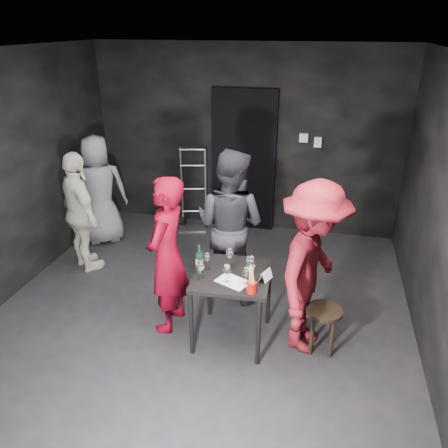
% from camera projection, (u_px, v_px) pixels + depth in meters
% --- Properties ---
extents(floor, '(4.50, 5.00, 0.02)m').
position_uv_depth(floor, '(199.00, 318.00, 4.75)').
color(floor, black).
rests_on(floor, ground).
extents(ceiling, '(4.50, 5.00, 0.02)m').
position_uv_depth(ceiling, '(191.00, 52.00, 3.62)').
color(ceiling, silver).
rests_on(ceiling, ground).
extents(wall_back, '(4.50, 0.04, 2.70)m').
position_uv_depth(wall_back, '(245.00, 140.00, 6.39)').
color(wall_back, black).
rests_on(wall_back, ground).
extents(wall_front, '(4.50, 0.04, 2.70)m').
position_uv_depth(wall_front, '(35.00, 404.00, 1.98)').
color(wall_front, black).
rests_on(wall_front, ground).
extents(wall_right, '(0.04, 5.00, 2.70)m').
position_uv_depth(wall_right, '(448.00, 226.00, 3.71)').
color(wall_right, black).
rests_on(wall_right, ground).
extents(doorway, '(0.95, 0.10, 2.10)m').
position_uv_depth(doorway, '(244.00, 161.00, 6.47)').
color(doorway, black).
rests_on(doorway, ground).
extents(wallbox_upper, '(0.12, 0.06, 0.12)m').
position_uv_depth(wallbox_upper, '(304.00, 138.00, 6.13)').
color(wallbox_upper, '#B7B7B2').
rests_on(wallbox_upper, wall_back).
extents(wallbox_lower, '(0.10, 0.06, 0.14)m').
position_uv_depth(wallbox_lower, '(318.00, 142.00, 6.10)').
color(wallbox_lower, '#B7B7B2').
rests_on(wallbox_lower, wall_back).
extents(hand_truck, '(0.42, 0.35, 1.26)m').
position_uv_depth(hand_truck, '(194.00, 214.00, 6.74)').
color(hand_truck, '#B2B2B7').
rests_on(hand_truck, floor).
extents(tasting_table, '(0.72, 0.72, 0.75)m').
position_uv_depth(tasting_table, '(232.00, 282.00, 4.20)').
color(tasting_table, black).
rests_on(tasting_table, floor).
extents(stool, '(0.34, 0.34, 0.47)m').
position_uv_depth(stool, '(324.00, 318.00, 4.15)').
color(stool, black).
rests_on(stool, floor).
extents(server_red, '(0.46, 0.68, 1.80)m').
position_uv_depth(server_red, '(167.00, 249.00, 4.29)').
color(server_red, maroon).
rests_on(server_red, floor).
extents(woman_black, '(1.09, 0.79, 2.01)m').
position_uv_depth(woman_black, '(230.00, 214.00, 4.81)').
color(woman_black, '#28272F').
rests_on(woman_black, floor).
extents(man_maroon, '(0.86, 1.36, 1.95)m').
position_uv_depth(man_maroon, '(313.00, 258.00, 3.98)').
color(man_maroon, maroon).
rests_on(man_maroon, floor).
extents(bystander_cream, '(1.01, 0.93, 1.59)m').
position_uv_depth(bystander_cream, '(80.00, 211.00, 5.40)').
color(bystander_cream, silver).
rests_on(bystander_cream, floor).
extents(bystander_grey, '(0.90, 0.77, 1.62)m').
position_uv_depth(bystander_grey, '(99.00, 188.00, 6.11)').
color(bystander_grey, slate).
rests_on(bystander_grey, floor).
extents(tasting_mat, '(0.34, 0.29, 0.00)m').
position_uv_depth(tasting_mat, '(233.00, 281.00, 4.03)').
color(tasting_mat, white).
rests_on(tasting_mat, tasting_table).
extents(wine_glass_a, '(0.09, 0.09, 0.21)m').
position_uv_depth(wine_glass_a, '(201.00, 269.00, 4.03)').
color(wine_glass_a, white).
rests_on(wine_glass_a, tasting_table).
extents(wine_glass_b, '(0.08, 0.08, 0.18)m').
position_uv_depth(wine_glass_b, '(207.00, 260.00, 4.20)').
color(wine_glass_b, white).
rests_on(wine_glass_b, tasting_table).
extents(wine_glass_c, '(0.10, 0.10, 0.21)m').
position_uv_depth(wine_glass_c, '(230.00, 257.00, 4.24)').
color(wine_glass_c, white).
rests_on(wine_glass_c, tasting_table).
extents(wine_glass_d, '(0.10, 0.10, 0.20)m').
position_uv_depth(wine_glass_d, '(227.00, 273.00, 3.98)').
color(wine_glass_d, white).
rests_on(wine_glass_d, tasting_table).
extents(wine_glass_e, '(0.08, 0.08, 0.19)m').
position_uv_depth(wine_glass_e, '(246.00, 275.00, 3.95)').
color(wine_glass_e, white).
rests_on(wine_glass_e, tasting_table).
extents(wine_glass_f, '(0.11, 0.11, 0.22)m').
position_uv_depth(wine_glass_f, '(250.00, 266.00, 4.07)').
color(wine_glass_f, white).
rests_on(wine_glass_f, tasting_table).
extents(wine_bottle, '(0.07, 0.07, 0.29)m').
position_uv_depth(wine_bottle, '(199.00, 262.00, 4.14)').
color(wine_bottle, black).
rests_on(wine_bottle, tasting_table).
extents(breadstick_cup, '(0.09, 0.09, 0.29)m').
position_uv_depth(breadstick_cup, '(252.00, 280.00, 3.81)').
color(breadstick_cup, '#9E0E09').
rests_on(breadstick_cup, tasting_table).
extents(reserved_card, '(0.13, 0.16, 0.10)m').
position_uv_depth(reserved_card, '(264.00, 275.00, 4.04)').
color(reserved_card, white).
rests_on(reserved_card, tasting_table).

